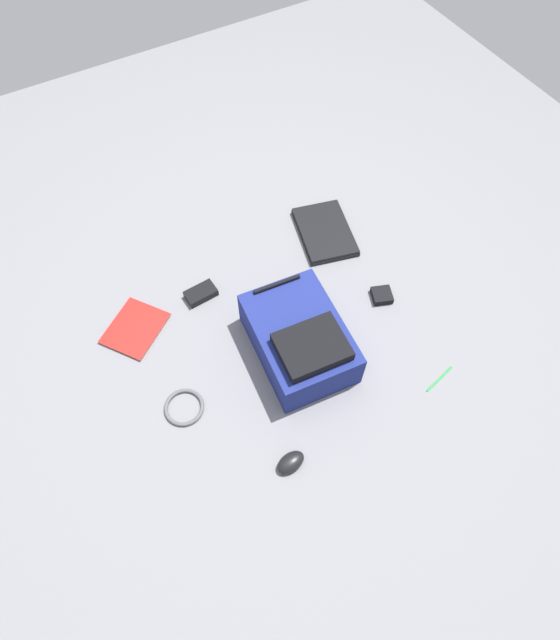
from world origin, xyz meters
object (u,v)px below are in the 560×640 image
at_px(pen_black, 440,379).
at_px(backpack, 300,339).
at_px(book_blue, 135,328).
at_px(computer_mouse, 291,462).
at_px(cable_coil, 184,407).
at_px(laptop, 325,232).
at_px(earbud_pouch, 382,295).
at_px(power_brick, 201,293).

bearing_deg(pen_black, backpack, -132.53).
height_order(book_blue, computer_mouse, computer_mouse).
xyz_separation_m(cable_coil, pen_black, (0.37, 0.89, -0.00)).
bearing_deg(backpack, laptop, 138.42).
relative_size(backpack, earbud_pouch, 6.00).
distance_m(backpack, cable_coil, 0.50).
bearing_deg(cable_coil, pen_black, 67.38).
distance_m(book_blue, power_brick, 0.30).
bearing_deg(earbud_pouch, book_blue, -110.89).
distance_m(power_brick, earbud_pouch, 0.75).
bearing_deg(laptop, book_blue, -87.15).
distance_m(book_blue, computer_mouse, 0.82).
distance_m(power_brick, pen_black, 1.01).
height_order(backpack, power_brick, backpack).
bearing_deg(power_brick, earbud_pouch, 59.83).
bearing_deg(cable_coil, computer_mouse, 32.39).
height_order(computer_mouse, cable_coil, computer_mouse).
bearing_deg(laptop, cable_coil, -63.16).
bearing_deg(backpack, book_blue, -128.13).
relative_size(laptop, computer_mouse, 3.52).
distance_m(laptop, cable_coil, 1.00).
bearing_deg(earbud_pouch, laptop, -176.81).
height_order(power_brick, earbud_pouch, power_brick).
xyz_separation_m(book_blue, power_brick, (-0.02, 0.30, 0.01)).
xyz_separation_m(cable_coil, earbud_pouch, (-0.04, 0.91, 0.01)).
height_order(backpack, earbud_pouch, backpack).
distance_m(backpack, pen_black, 0.55).
bearing_deg(power_brick, backpack, 27.64).
relative_size(book_blue, pen_black, 2.03).
xyz_separation_m(computer_mouse, cable_coil, (-0.37, -0.24, -0.01)).
relative_size(book_blue, cable_coil, 2.06).
bearing_deg(pen_black, book_blue, -130.11).
distance_m(computer_mouse, power_brick, 0.79).
bearing_deg(computer_mouse, pen_black, 83.51).
bearing_deg(power_brick, pen_black, 38.19).
xyz_separation_m(book_blue, cable_coil, (0.41, 0.03, 0.00)).
bearing_deg(computer_mouse, power_brick, 171.19).
relative_size(laptop, cable_coil, 2.49).
xyz_separation_m(power_brick, earbud_pouch, (0.38, 0.65, -0.00)).
xyz_separation_m(laptop, computer_mouse, (0.82, -0.66, 0.00)).
height_order(laptop, book_blue, laptop).
bearing_deg(book_blue, computer_mouse, 18.98).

